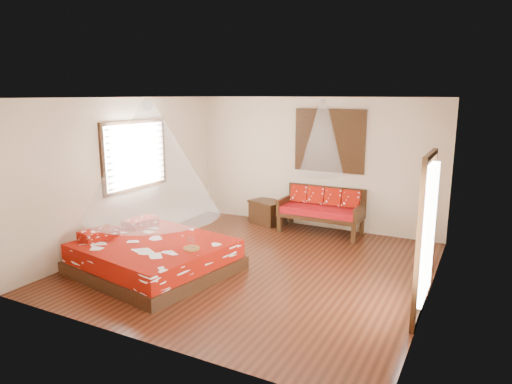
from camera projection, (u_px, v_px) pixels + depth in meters
room at (255, 185)px, 7.44m from camera, size 5.54×5.54×2.84m
bed at (154, 256)px, 7.48m from camera, size 2.61×2.43×0.65m
daybed at (322, 208)px, 9.54m from camera, size 1.71×0.76×0.94m
storage_chest at (267, 212)px, 10.24m from camera, size 0.89×0.77×0.52m
shutter_panel at (329, 141)px, 9.54m from camera, size 1.52×0.06×1.32m
window_left at (136, 155)px, 8.77m from camera, size 0.10×1.74×1.34m
glazed_door at (424, 238)px, 5.76m from camera, size 0.08×1.02×2.16m
wine_tray at (191, 246)px, 7.05m from camera, size 0.26×0.26×0.21m
mosquito_net_main at (150, 160)px, 7.13m from camera, size 2.17×2.17×1.80m
mosquito_net_daybed at (322, 138)px, 9.11m from camera, size 0.90×0.90×1.50m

